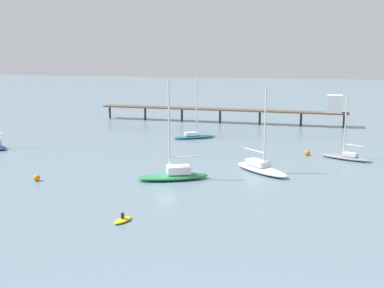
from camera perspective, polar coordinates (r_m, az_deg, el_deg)
ground_plane at (r=66.04m, az=-2.96°, el=-4.22°), size 400.00×400.00×0.00m
pier at (r=112.47m, az=8.13°, el=4.07°), size 55.69×6.44×6.88m
sailboat_white at (r=70.81m, az=7.76°, el=-2.63°), size 8.80×8.51×11.86m
sailboat_gray at (r=81.54m, az=17.00°, el=-1.28°), size 8.04×5.26×10.27m
sailboat_teal at (r=95.31m, az=0.23°, el=1.05°), size 8.22×5.55×12.57m
sailboat_green at (r=66.58m, az=-2.02°, el=-3.39°), size 9.69×5.98×13.04m
dinghy_yellow at (r=51.90m, az=-7.81°, el=-8.44°), size 1.86×2.67×1.14m
mooring_buoy_outer at (r=69.05m, az=-17.07°, el=-3.66°), size 0.85×0.85×0.85m
mooring_buoy_mid at (r=82.97m, az=12.86°, el=-0.97°), size 0.86×0.86×0.86m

